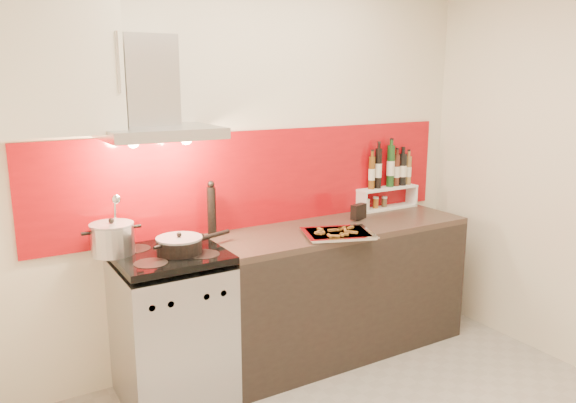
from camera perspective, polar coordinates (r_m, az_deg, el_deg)
back_wall at (r=3.71m, az=-3.57°, el=3.55°), size 3.40×0.02×2.60m
backsplash at (r=3.74m, az=-2.79°, el=2.38°), size 3.00×0.02×0.64m
range_stove at (r=3.43m, az=-11.65°, el=-12.52°), size 0.60×0.60×0.91m
counter at (r=3.94m, az=5.19°, el=-8.76°), size 1.80×0.60×0.90m
range_hood at (r=3.25m, az=-13.51°, el=9.82°), size 0.62×0.50×0.61m
upper_cabinet at (r=3.12m, az=-23.56°, el=12.86°), size 0.70×0.35×0.72m
stock_pot at (r=3.27m, az=-17.40°, el=-3.63°), size 0.24×0.24×0.21m
saute_pan at (r=3.22m, az=-10.86°, el=-4.33°), size 0.49×0.26×0.12m
utensil_jar at (r=3.21m, az=-17.13°, el=-3.68°), size 0.08×0.12×0.37m
pepper_mill at (r=3.51m, az=-7.77°, el=-0.85°), size 0.06×0.06×0.36m
step_shelf at (r=4.31m, az=10.22°, el=2.05°), size 0.51×0.14×0.48m
caddy_box at (r=3.95m, az=7.18°, el=-1.01°), size 0.13×0.08×0.10m
baking_tray at (r=3.55m, az=5.10°, el=-3.23°), size 0.52×0.46×0.03m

